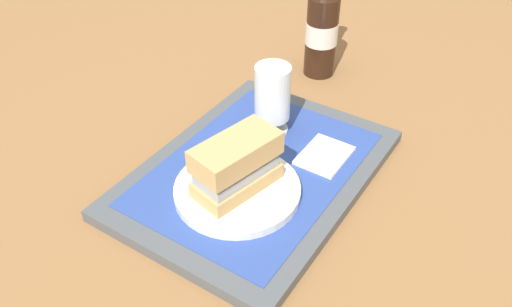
# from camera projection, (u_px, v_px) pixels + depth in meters

# --- Properties ---
(ground_plane) EXTENTS (3.00, 3.00, 0.00)m
(ground_plane) POSITION_uv_depth(u_px,v_px,m) (256.00, 178.00, 0.86)
(ground_plane) COLOR olive
(tray) EXTENTS (0.44, 0.32, 0.02)m
(tray) POSITION_uv_depth(u_px,v_px,m) (256.00, 173.00, 0.85)
(tray) COLOR #4C5156
(tray) RESTS_ON ground_plane
(placemat) EXTENTS (0.38, 0.27, 0.00)m
(placemat) POSITION_uv_depth(u_px,v_px,m) (256.00, 168.00, 0.85)
(placemat) COLOR #2D4793
(placemat) RESTS_ON tray
(plate) EXTENTS (0.19, 0.19, 0.01)m
(plate) POSITION_uv_depth(u_px,v_px,m) (237.00, 190.00, 0.79)
(plate) COLOR silver
(plate) RESTS_ON placemat
(sandwich) EXTENTS (0.14, 0.09, 0.08)m
(sandwich) POSITION_uv_depth(u_px,v_px,m) (238.00, 163.00, 0.76)
(sandwich) COLOR tan
(sandwich) RESTS_ON plate
(beer_glass) EXTENTS (0.06, 0.06, 0.12)m
(beer_glass) POSITION_uv_depth(u_px,v_px,m) (272.00, 97.00, 0.88)
(beer_glass) COLOR silver
(beer_glass) RESTS_ON placemat
(napkin_folded) EXTENTS (0.09, 0.07, 0.01)m
(napkin_folded) POSITION_uv_depth(u_px,v_px,m) (324.00, 155.00, 0.86)
(napkin_folded) COLOR white
(napkin_folded) RESTS_ON placemat
(beer_bottle) EXTENTS (0.07, 0.07, 0.27)m
(beer_bottle) POSITION_uv_depth(u_px,v_px,m) (322.00, 26.00, 1.05)
(beer_bottle) COLOR black
(beer_bottle) RESTS_ON ground_plane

